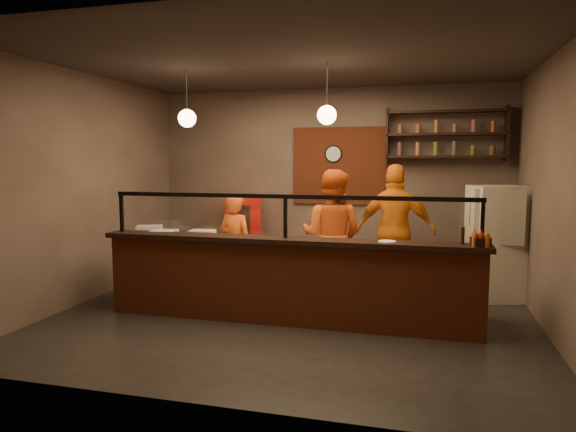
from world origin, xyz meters
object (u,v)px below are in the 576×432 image
(cook_left, at_px, (236,245))
(cook_right, at_px, (396,231))
(fridge, at_px, (495,243))
(red_cooler, at_px, (244,235))
(condiment_caddy, at_px, (480,242))
(cook_mid, at_px, (332,236))
(pepper_mill, at_px, (463,236))
(wall_clock, at_px, (334,154))
(pizza_dough, at_px, (309,246))

(cook_left, relative_size, cook_right, 0.78)
(fridge, relative_size, red_cooler, 1.17)
(red_cooler, distance_m, condiment_caddy, 4.42)
(cook_mid, bearing_deg, pepper_mill, 155.64)
(pepper_mill, bearing_deg, wall_clock, 125.55)
(fridge, xyz_separation_m, pepper_mill, (-0.58, -1.79, 0.34))
(wall_clock, relative_size, red_cooler, 0.21)
(fridge, bearing_deg, pepper_mill, -123.94)
(pepper_mill, bearing_deg, cook_left, 161.11)
(cook_mid, height_order, fridge, cook_mid)
(cook_left, height_order, condiment_caddy, cook_left)
(cook_left, distance_m, red_cooler, 1.37)
(cook_right, relative_size, condiment_caddy, 10.60)
(wall_clock, height_order, cook_left, wall_clock)
(condiment_caddy, height_order, pepper_mill, pepper_mill)
(fridge, height_order, pizza_dough, fridge)
(pizza_dough, height_order, pepper_mill, pepper_mill)
(cook_right, bearing_deg, pizza_dough, 53.96)
(cook_left, bearing_deg, condiment_caddy, 175.41)
(cook_right, distance_m, pepper_mill, 1.82)
(cook_right, xyz_separation_m, pepper_mill, (0.81, -1.62, 0.19))
(pizza_dough, bearing_deg, cook_mid, 78.78)
(wall_clock, bearing_deg, cook_right, -44.09)
(fridge, relative_size, condiment_caddy, 8.92)
(fridge, bearing_deg, pizza_dough, -164.83)
(red_cooler, bearing_deg, cook_mid, -53.65)
(pizza_dough, bearing_deg, pepper_mill, -10.33)
(fridge, bearing_deg, cook_mid, -179.23)
(wall_clock, height_order, cook_right, wall_clock)
(cook_mid, distance_m, cook_right, 1.00)
(red_cooler, xyz_separation_m, pepper_mill, (3.44, -2.38, 0.45))
(cook_right, xyz_separation_m, red_cooler, (-2.62, 0.77, -0.27))
(cook_left, distance_m, pizza_dough, 1.46)
(wall_clock, relative_size, fridge, 0.18)
(cook_right, height_order, red_cooler, cook_right)
(fridge, distance_m, pizza_dough, 2.81)
(red_cooler, relative_size, pizza_dough, 2.53)
(wall_clock, relative_size, cook_mid, 0.16)
(cook_left, bearing_deg, cook_right, -150.74)
(cook_mid, bearing_deg, cook_right, -140.13)
(wall_clock, height_order, cook_mid, wall_clock)
(fridge, bearing_deg, condiment_caddy, -117.89)
(cook_mid, xyz_separation_m, pepper_mill, (1.67, -1.11, 0.22))
(wall_clock, distance_m, pepper_mill, 3.44)
(pizza_dough, height_order, condiment_caddy, condiment_caddy)
(red_cooler, distance_m, pizza_dough, 2.62)
(cook_right, bearing_deg, condiment_caddy, 121.66)
(cook_left, height_order, fridge, fridge)
(cook_mid, relative_size, fridge, 1.14)
(wall_clock, xyz_separation_m, pizza_dough, (0.10, -2.36, -1.19))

